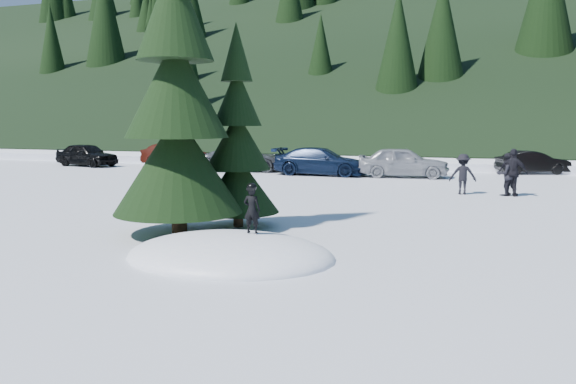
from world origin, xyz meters
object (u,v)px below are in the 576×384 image
(car_3, at_px, (321,161))
(car_5, at_px, (533,162))
(car_1, at_px, (176,155))
(car_4, at_px, (403,162))
(spruce_tall, at_px, (176,101))
(spruce_short, at_px, (237,148))
(adult_2, at_px, (463,174))
(adult_0, at_px, (506,174))
(car_2, at_px, (244,159))
(child_skier, at_px, (252,210))
(car_0, at_px, (87,155))
(adult_1, at_px, (513,173))

(car_3, distance_m, car_5, 11.38)
(car_1, bearing_deg, car_4, -86.71)
(spruce_tall, bearing_deg, spruce_short, 54.46)
(adult_2, height_order, car_1, adult_2)
(adult_0, bearing_deg, car_2, -56.00)
(adult_0, bearing_deg, spruce_short, 21.05)
(child_skier, height_order, adult_0, adult_0)
(spruce_tall, relative_size, car_3, 1.74)
(adult_0, xyz_separation_m, car_1, (-18.53, 7.65, -0.08))
(spruce_tall, height_order, child_skier, spruce_tall)
(spruce_tall, xyz_separation_m, car_0, (-15.99, 16.90, -2.60))
(spruce_short, relative_size, car_0, 1.27)
(car_2, bearing_deg, adult_2, -132.19)
(adult_1, xyz_separation_m, car_5, (1.56, 9.90, -0.29))
(car_3, bearing_deg, adult_2, -126.81)
(car_0, height_order, car_4, car_4)
(spruce_short, height_order, car_4, spruce_short)
(car_2, relative_size, car_3, 0.99)
(spruce_tall, distance_m, spruce_short, 2.11)
(car_4, bearing_deg, adult_0, -146.79)
(car_2, bearing_deg, car_1, 63.39)
(child_skier, xyz_separation_m, car_1, (-12.95, 19.50, -0.25))
(adult_1, distance_m, car_4, 7.62)
(adult_0, height_order, car_2, adult_0)
(adult_2, xyz_separation_m, car_0, (-22.56, 6.63, -0.06))
(spruce_short, xyz_separation_m, car_1, (-11.38, 16.62, -1.38))
(car_1, relative_size, car_2, 0.90)
(adult_2, bearing_deg, car_3, -42.45)
(adult_1, height_order, car_4, adult_1)
(car_2, relative_size, car_5, 1.31)
(spruce_short, bearing_deg, car_4, 80.11)
(car_3, distance_m, car_4, 4.22)
(car_0, bearing_deg, child_skier, -124.00)
(child_skier, height_order, car_2, child_skier)
(adult_2, bearing_deg, spruce_short, 53.65)
(car_3, bearing_deg, spruce_short, -172.14)
(child_skier, bearing_deg, adult_1, -117.96)
(spruce_short, xyz_separation_m, car_5, (8.93, 18.76, -1.49))
(adult_0, bearing_deg, car_5, -130.70)
(child_skier, height_order, adult_1, adult_1)
(car_1, relative_size, car_4, 0.98)
(child_skier, height_order, adult_2, adult_2)
(spruce_short, distance_m, adult_0, 11.54)
(child_skier, distance_m, car_3, 17.72)
(spruce_tall, relative_size, adult_0, 5.32)
(adult_1, xyz_separation_m, car_3, (-9.01, 5.69, -0.18))
(adult_2, relative_size, car_3, 0.32)
(spruce_short, relative_size, adult_1, 2.99)
(adult_1, height_order, adult_2, adult_1)
(car_3, bearing_deg, car_4, -85.41)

